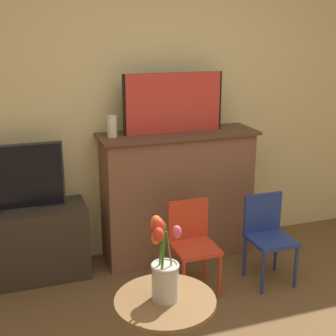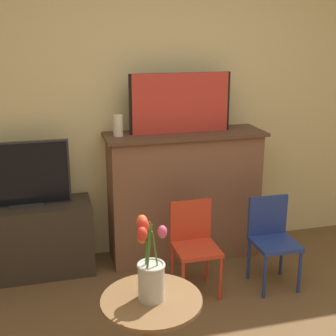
# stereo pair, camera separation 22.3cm
# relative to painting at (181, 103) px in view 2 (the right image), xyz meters

# --- Properties ---
(wall_back) EXTENTS (8.00, 0.06, 2.70)m
(wall_back) POSITION_rel_painting_xyz_m (-0.13, 0.21, 0.06)
(wall_back) COLOR beige
(wall_back) RESTS_ON ground
(fireplace_mantel) EXTENTS (1.27, 0.42, 1.06)m
(fireplace_mantel) POSITION_rel_painting_xyz_m (0.03, -0.01, -0.75)
(fireplace_mantel) COLOR brown
(fireplace_mantel) RESTS_ON ground
(painting) EXTENTS (0.81, 0.03, 0.46)m
(painting) POSITION_rel_painting_xyz_m (0.00, 0.00, 0.00)
(painting) COLOR black
(painting) RESTS_ON fireplace_mantel
(mantel_candle) EXTENTS (0.07, 0.07, 0.16)m
(mantel_candle) POSITION_rel_painting_xyz_m (-0.49, -0.01, -0.15)
(mantel_candle) COLOR silver
(mantel_candle) RESTS_ON fireplace_mantel
(tv_stand) EXTENTS (0.95, 0.37, 0.57)m
(tv_stand) POSITION_rel_painting_xyz_m (-1.21, -0.02, -1.01)
(tv_stand) COLOR #382D23
(tv_stand) RESTS_ON ground
(tv_monitor) EXTENTS (0.67, 0.12, 0.49)m
(tv_monitor) POSITION_rel_painting_xyz_m (-1.21, -0.02, -0.49)
(tv_monitor) COLOR #2D2D2D
(tv_monitor) RESTS_ON tv_stand
(chair_red) EXTENTS (0.31, 0.31, 0.66)m
(chair_red) POSITION_rel_painting_xyz_m (-0.05, -0.56, -0.91)
(chair_red) COLOR red
(chair_red) RESTS_ON ground
(chair_blue) EXTENTS (0.31, 0.31, 0.66)m
(chair_blue) POSITION_rel_painting_xyz_m (0.53, -0.62, -0.91)
(chair_blue) COLOR navy
(chair_blue) RESTS_ON ground
(side_table) EXTENTS (0.51, 0.51, 0.57)m
(side_table) POSITION_rel_painting_xyz_m (-0.58, -1.49, -0.93)
(side_table) COLOR brown
(side_table) RESTS_ON ground
(vase_tulips) EXTENTS (0.16, 0.17, 0.45)m
(vase_tulips) POSITION_rel_painting_xyz_m (-0.58, -1.50, -0.56)
(vase_tulips) COLOR beige
(vase_tulips) RESTS_ON side_table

